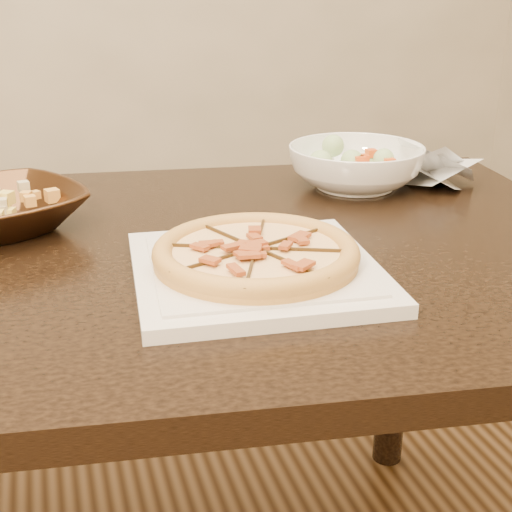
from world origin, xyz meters
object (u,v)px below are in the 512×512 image
at_px(pizza, 256,253).
at_px(salad_bowl, 356,167).
at_px(dining_table, 163,313).
at_px(plate, 256,270).

distance_m(pizza, salad_bowl, 0.45).
bearing_deg(salad_bowl, pizza, -130.22).
xyz_separation_m(pizza, salad_bowl, (0.29, 0.35, 0.00)).
xyz_separation_m(dining_table, salad_bowl, (0.39, 0.20, 0.15)).
height_order(plate, pizza, pizza).
relative_size(pizza, salad_bowl, 1.08).
height_order(plate, salad_bowl, salad_bowl).
relative_size(plate, salad_bowl, 1.36).
bearing_deg(dining_table, pizza, -56.97).
xyz_separation_m(dining_table, pizza, (0.10, -0.15, 0.14)).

